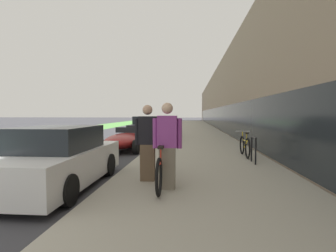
# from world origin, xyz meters

# --- Properties ---
(sidewalk_slab) EXTENTS (4.71, 70.00, 0.12)m
(sidewalk_slab) POSITION_xyz_m (5.83, 21.00, 0.06)
(sidewalk_slab) COLOR #A39E8E
(sidewalk_slab) RESTS_ON ground
(storefront_facade) EXTENTS (10.01, 70.00, 6.71)m
(storefront_facade) POSITION_xyz_m (13.22, 29.00, 3.35)
(storefront_facade) COLOR gray
(storefront_facade) RESTS_ON ground
(lawn_strip) EXTENTS (4.74, 70.00, 0.03)m
(lawn_strip) POSITION_xyz_m (-6.25, 25.00, 0.02)
(lawn_strip) COLOR #518E42
(lawn_strip) RESTS_ON ground
(tandem_bicycle) EXTENTS (0.52, 2.45, 0.94)m
(tandem_bicycle) POSITION_xyz_m (4.82, 2.58, 0.52)
(tandem_bicycle) COLOR black
(tandem_bicycle) RESTS_ON sidewalk_slab
(person_rider) EXTENTS (0.62, 0.24, 1.81)m
(person_rider) POSITION_xyz_m (4.93, 2.28, 1.03)
(person_rider) COLOR #756B5B
(person_rider) RESTS_ON sidewalk_slab
(person_bystander) EXTENTS (0.61, 0.24, 1.79)m
(person_bystander) POSITION_xyz_m (4.41, 2.91, 1.02)
(person_bystander) COLOR brown
(person_bystander) RESTS_ON sidewalk_slab
(bike_rack_hoop) EXTENTS (0.05, 0.60, 0.84)m
(bike_rack_hoop) POSITION_xyz_m (7.43, 5.36, 0.63)
(bike_rack_hoop) COLOR black
(bike_rack_hoop) RESTS_ON sidewalk_slab
(cruiser_bike_nearest) EXTENTS (0.52, 1.74, 0.92)m
(cruiser_bike_nearest) POSITION_xyz_m (7.42, 6.68, 0.51)
(cruiser_bike_nearest) COLOR black
(cruiser_bike_nearest) RESTS_ON sidewalk_slab
(parked_sedan_curbside) EXTENTS (1.89, 4.01, 1.41)m
(parked_sedan_curbside) POSITION_xyz_m (2.34, 2.57, 0.65)
(parked_sedan_curbside) COLOR white
(parked_sedan_curbside) RESTS_ON ground
(vintage_roadster_curbside) EXTENTS (1.75, 3.81, 1.05)m
(vintage_roadster_curbside) POSITION_xyz_m (2.38, 8.68, 0.46)
(vintage_roadster_curbside) COLOR maroon
(vintage_roadster_curbside) RESTS_ON ground
(parked_sedan_far) EXTENTS (1.94, 4.42, 1.52)m
(parked_sedan_far) POSITION_xyz_m (2.44, 14.60, 0.70)
(parked_sedan_far) COLOR black
(parked_sedan_far) RESTS_ON ground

